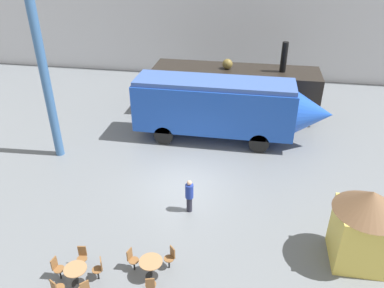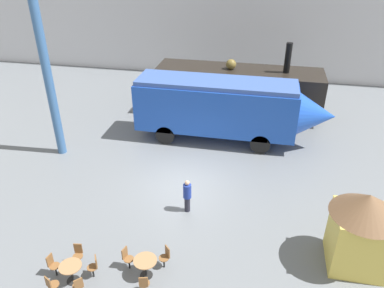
% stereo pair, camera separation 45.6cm
% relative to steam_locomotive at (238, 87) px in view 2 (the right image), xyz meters
% --- Properties ---
extents(ground_plane, '(80.00, 80.00, 0.00)m').
position_rel_steam_locomotive_xyz_m(ground_plane, '(-1.68, -8.50, -1.76)').
color(ground_plane, slate).
extents(backdrop_wall, '(44.00, 0.15, 9.00)m').
position_rel_steam_locomotive_xyz_m(backdrop_wall, '(-1.68, 7.07, 2.74)').
color(backdrop_wall, silver).
rests_on(backdrop_wall, ground_plane).
extents(steam_locomotive, '(10.34, 2.88, 4.72)m').
position_rel_steam_locomotive_xyz_m(steam_locomotive, '(0.00, 0.00, 0.00)').
color(steam_locomotive, black).
rests_on(steam_locomotive, ground_plane).
extents(streamlined_locomotive, '(10.62, 2.42, 3.49)m').
position_rel_steam_locomotive_xyz_m(streamlined_locomotive, '(-0.09, -3.84, 0.30)').
color(streamlined_locomotive, blue).
rests_on(streamlined_locomotive, ground_plane).
extents(cafe_table_near, '(0.80, 0.80, 0.73)m').
position_rel_steam_locomotive_xyz_m(cafe_table_near, '(-1.70, -14.06, -1.20)').
color(cafe_table_near, black).
rests_on(cafe_table_near, ground_plane).
extents(cafe_table_mid, '(0.76, 0.76, 0.71)m').
position_rel_steam_locomotive_xyz_m(cafe_table_mid, '(-4.06, -14.78, -1.23)').
color(cafe_table_mid, black).
rests_on(cafe_table_mid, ground_plane).
extents(cafe_chair_0, '(0.36, 0.38, 0.87)m').
position_rel_steam_locomotive_xyz_m(cafe_chair_0, '(-1.51, -14.81, -1.25)').
color(cafe_chair_0, black).
rests_on(cafe_chair_0, ground_plane).
extents(cafe_chair_1, '(0.40, 0.40, 0.87)m').
position_rel_steam_locomotive_xyz_m(cafe_chair_1, '(-1.14, -13.53, -1.25)').
color(cafe_chair_1, black).
rests_on(cafe_chair_1, ground_plane).
extents(cafe_chair_2, '(0.39, 0.37, 0.87)m').
position_rel_steam_locomotive_xyz_m(cafe_chair_2, '(-2.44, -13.85, -1.25)').
color(cafe_chair_2, black).
rests_on(cafe_chair_2, ground_plane).
extents(cafe_chair_3, '(0.40, 0.39, 0.87)m').
position_rel_steam_locomotive_xyz_m(cafe_chair_3, '(-3.39, -14.44, -1.25)').
color(cafe_chair_3, black).
rests_on(cafe_chair_3, ground_plane).
extents(cafe_chair_4, '(0.36, 0.37, 0.87)m').
position_rel_steam_locomotive_xyz_m(cafe_chair_4, '(-4.18, -14.04, -1.25)').
color(cafe_chair_4, black).
rests_on(cafe_chair_4, ground_plane).
extents(cafe_chair_5, '(0.37, 0.36, 0.87)m').
position_rel_steam_locomotive_xyz_m(cafe_chair_5, '(-4.80, -14.66, -1.25)').
color(cafe_chair_5, black).
rests_on(cafe_chair_5, ground_plane).
extents(cafe_chair_6, '(0.39, 0.40, 0.87)m').
position_rel_steam_locomotive_xyz_m(cafe_chair_6, '(-4.40, -15.45, -1.25)').
color(cafe_chair_6, black).
rests_on(cafe_chair_6, ground_plane).
extents(cafe_chair_7, '(0.40, 0.40, 0.87)m').
position_rel_steam_locomotive_xyz_m(cafe_chair_7, '(-3.53, -15.31, -1.25)').
color(cafe_chair_7, black).
rests_on(cafe_chair_7, ground_plane).
extents(visitor_person, '(0.34, 0.34, 1.54)m').
position_rel_steam_locomotive_xyz_m(visitor_person, '(-1.05, -10.40, -0.93)').
color(visitor_person, '#262633').
rests_on(visitor_person, ground_plane).
extents(ticket_kiosk, '(2.34, 2.34, 3.00)m').
position_rel_steam_locomotive_xyz_m(ticket_kiosk, '(5.31, -12.03, -0.09)').
color(ticket_kiosk, '#DBC151').
rests_on(ticket_kiosk, ground_plane).
extents(support_pillar, '(0.44, 0.44, 8.00)m').
position_rel_steam_locomotive_xyz_m(support_pillar, '(-8.67, -6.98, 2.24)').
color(support_pillar, '#386093').
rests_on(support_pillar, ground_plane).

